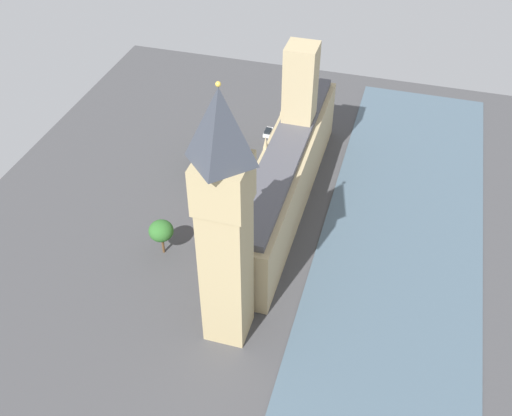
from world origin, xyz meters
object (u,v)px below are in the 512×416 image
Objects in this scene: pedestrian_by_river_gate at (242,218)px; plane_tree_kerbside at (212,138)px; parliament_building at (287,168)px; street_lamp_slot_11 at (227,135)px; car_blue_near_tower at (239,182)px; plane_tree_slot_10 at (206,154)px; clock_tower at (224,222)px; car_dark_green_trailing at (244,158)px; pedestrian_midblock at (268,168)px; plane_tree_under_trees at (161,231)px; double_decker_bus_corner at (224,207)px; car_white_leading at (268,132)px; car_black_far_end at (204,244)px; pedestrian_opposite_hall at (266,166)px.

pedestrian_by_river_gate is 24.60m from plane_tree_kerbside.
street_lamp_slot_11 is (20.15, -16.64, -5.16)m from parliament_building.
pedestrian_by_river_gate is 29.45m from street_lamp_slot_11.
plane_tree_slot_10 is (8.95, -1.72, 5.47)m from car_blue_near_tower.
car_blue_near_tower is (11.45, -42.82, -26.29)m from clock_tower.
clock_tower reaches higher than plane_tree_slot_10.
plane_tree_slot_10 reaches higher than car_dark_green_trailing.
pedestrian_midblock is 38.03m from plane_tree_under_trees.
car_blue_near_tower is 12.10m from double_decker_bus_corner.
pedestrian_midblock is at bearing -175.44° from plane_tree_kerbside.
plane_tree_kerbside is (14.34, 1.14, 7.14)m from pedestrian_midblock.
clock_tower reaches higher than pedestrian_by_river_gate.
plane_tree_slot_10 reaches higher than street_lamp_slot_11.
car_dark_green_trailing is 0.52× the size of plane_tree_under_trees.
car_black_far_end is (1.81, 46.69, -0.00)m from car_white_leading.
pedestrian_by_river_gate is at bearing -77.29° from clock_tower.
car_blue_near_tower is 23.15m from car_black_far_end.
car_white_leading is 2.92× the size of pedestrian_midblock.
parliament_building reaches higher than pedestrian_by_river_gate.
pedestrian_by_river_gate is at bearing 125.59° from plane_tree_kerbside.
car_black_far_end reaches higher than pedestrian_midblock.
plane_tree_slot_10 is (13.52, -14.08, 5.66)m from pedestrian_by_river_gate.
parliament_building is 6.21× the size of plane_tree_kerbside.
street_lamp_slot_11 is (5.85, -4.23, 3.36)m from car_dark_green_trailing.
car_black_far_end is (0.95, 11.17, -1.75)m from double_decker_bus_corner.
pedestrian_by_river_gate is at bearing 104.65° from car_blue_near_tower.
clock_tower is 6.21× the size of plane_tree_under_trees.
clock_tower is 40.94m from pedestrian_by_river_gate.
street_lamp_slot_11 is at bearing -91.34° from plane_tree_under_trees.
plane_tree_under_trees is at bearing 66.64° from car_blue_near_tower.
car_black_far_end is 31.65m from pedestrian_midblock.
pedestrian_by_river_gate is (6.87, -30.46, -26.48)m from clock_tower.
plane_tree_under_trees is 0.91× the size of plane_tree_slot_10.
plane_tree_kerbside reaches higher than plane_tree_under_trees.
plane_tree_kerbside reaches higher than car_black_far_end.
parliament_building is at bearing 140.44° from street_lamp_slot_11.
double_decker_bus_corner is (12.35, 9.52, -6.78)m from parliament_building.
clock_tower is 4.85× the size of plane_tree_kerbside.
plane_tree_under_trees is at bearing 125.65° from pedestrian_by_river_gate.
pedestrian_opposite_hall is 14.11m from street_lamp_slot_11.
plane_tree_slot_10 is at bearing 102.19° from car_black_far_end.
car_black_far_end is 31.82m from plane_tree_kerbside.
street_lamp_slot_11 is (12.35, -5.83, 3.57)m from pedestrian_opposite_hall.
double_decker_bus_corner is 21.55m from plane_tree_kerbside.
plane_tree_slot_10 reaches higher than car_blue_near_tower.
pedestrian_midblock is 1.02× the size of pedestrian_by_river_gate.
car_dark_green_trailing is 0.47× the size of plane_tree_slot_10.
car_white_leading is at bearing -157.11° from pedestrian_midblock.
car_white_leading is at bearing -85.54° from pedestrian_opposite_hall.
car_black_far_end is (0.82, 23.14, -0.00)m from car_blue_near_tower.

